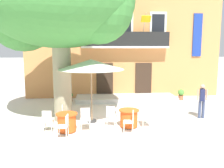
% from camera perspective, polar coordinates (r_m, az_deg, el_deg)
% --- Properties ---
extents(ground_plane, '(120.00, 120.00, 0.00)m').
position_cam_1_polar(ground_plane, '(11.95, 2.88, -7.97)').
color(ground_plane, silver).
extents(building_facade, '(13.00, 5.09, 7.50)m').
position_cam_1_polar(building_facade, '(18.45, 2.04, 9.78)').
color(building_facade, '#CC844C').
rests_on(building_facade, ground).
extents(entrance_step_platform, '(6.30, 1.86, 0.25)m').
position_cam_1_polar(entrance_step_platform, '(15.90, 3.21, -3.23)').
color(entrance_step_platform, silver).
rests_on(entrance_step_platform, ground).
extents(plane_tree, '(6.79, 5.96, 7.30)m').
position_cam_1_polar(plane_tree, '(11.70, -12.31, 17.00)').
color(plane_tree, gray).
rests_on(plane_tree, ground).
extents(cafe_table_near_tree, '(0.86, 0.86, 0.76)m').
position_cam_1_polar(cafe_table_near_tree, '(10.70, 3.88, -7.81)').
color(cafe_table_near_tree, '#EA561E').
rests_on(cafe_table_near_tree, ground).
extents(cafe_chair_near_tree_0, '(0.46, 0.46, 0.91)m').
position_cam_1_polar(cafe_chair_near_tree_0, '(9.94, 4.24, -8.30)').
color(cafe_chair_near_tree_0, silver).
rests_on(cafe_chair_near_tree_0, ground).
extents(cafe_chair_near_tree_1, '(0.43, 0.43, 0.91)m').
position_cam_1_polar(cafe_chair_near_tree_1, '(10.82, 7.85, -6.92)').
color(cafe_chair_near_tree_1, silver).
rests_on(cafe_chair_near_tree_1, ground).
extents(cafe_chair_near_tree_2, '(0.44, 0.44, 0.91)m').
position_cam_1_polar(cafe_chair_near_tree_2, '(11.38, 3.34, -6.06)').
color(cafe_chair_near_tree_2, silver).
rests_on(cafe_chair_near_tree_2, ground).
extents(cafe_chair_near_tree_3, '(0.50, 0.50, 0.91)m').
position_cam_1_polar(cafe_chair_near_tree_3, '(10.72, -0.17, -6.99)').
color(cafe_chair_near_tree_3, silver).
rests_on(cafe_chair_near_tree_3, ground).
extents(cafe_table_middle, '(0.86, 0.86, 0.76)m').
position_cam_1_polar(cafe_table_middle, '(10.29, -10.32, -8.62)').
color(cafe_table_middle, '#EA561E').
rests_on(cafe_table_middle, ground).
extents(cafe_chair_middle_0, '(0.43, 0.43, 0.91)m').
position_cam_1_polar(cafe_chair_middle_0, '(10.32, -6.13, -7.67)').
color(cafe_chair_middle_0, silver).
rests_on(cafe_chair_middle_0, ground).
extents(cafe_chair_middle_1, '(0.44, 0.44, 0.91)m').
position_cam_1_polar(cafe_chair_middle_1, '(10.97, -10.73, -6.77)').
color(cafe_chair_middle_1, silver).
rests_on(cafe_chair_middle_1, ground).
extents(cafe_chair_middle_2, '(0.44, 0.44, 0.91)m').
position_cam_1_polar(cafe_chair_middle_2, '(10.35, -14.53, -7.86)').
color(cafe_chair_middle_2, silver).
rests_on(cafe_chair_middle_2, ground).
extents(cafe_chair_middle_3, '(0.44, 0.44, 0.91)m').
position_cam_1_polar(cafe_chair_middle_3, '(9.54, -10.84, -9.19)').
color(cafe_chair_middle_3, silver).
rests_on(cafe_chair_middle_3, ground).
extents(cafe_umbrella, '(2.90, 2.90, 2.85)m').
position_cam_1_polar(cafe_umbrella, '(11.03, -4.81, 4.44)').
color(cafe_umbrella, '#997A56').
rests_on(cafe_umbrella, ground).
extents(ground_planter_left, '(0.32, 0.32, 0.55)m').
position_cam_1_polar(ground_planter_left, '(15.65, -9.54, -2.84)').
color(ground_planter_left, '#995638').
rests_on(ground_planter_left, ground).
extents(ground_planter_right, '(0.40, 0.40, 0.70)m').
position_cam_1_polar(ground_planter_right, '(16.44, 15.54, -2.19)').
color(ground_planter_right, '#995638').
rests_on(ground_planter_right, ground).
extents(pedestrian_near_entrance, '(0.53, 0.39, 1.64)m').
position_cam_1_polar(pedestrian_near_entrance, '(12.59, 19.94, -3.27)').
color(pedestrian_near_entrance, '#384260').
rests_on(pedestrian_near_entrance, ground).
extents(pedestrian_mid_plaza, '(0.53, 0.37, 1.62)m').
position_cam_1_polar(pedestrian_mid_plaza, '(13.80, -10.26, -1.89)').
color(pedestrian_mid_plaza, '#384260').
rests_on(pedestrian_mid_plaza, ground).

